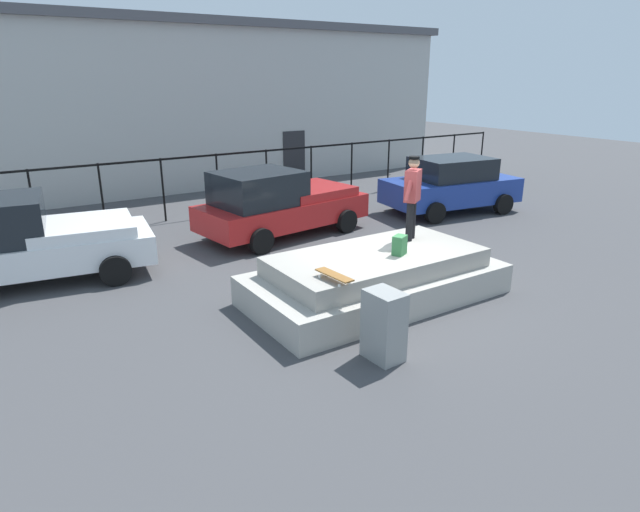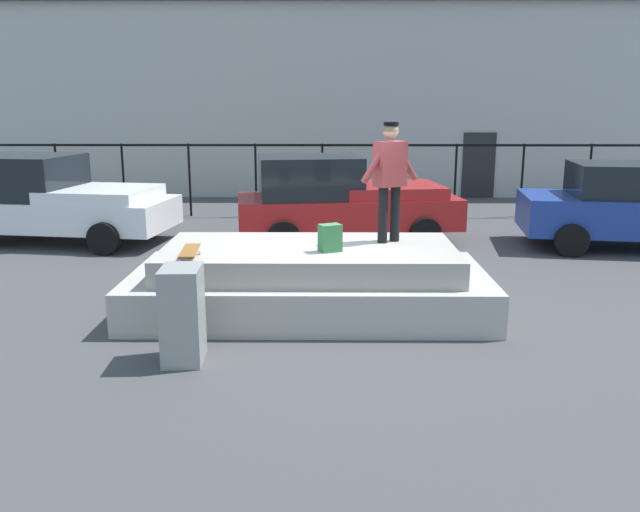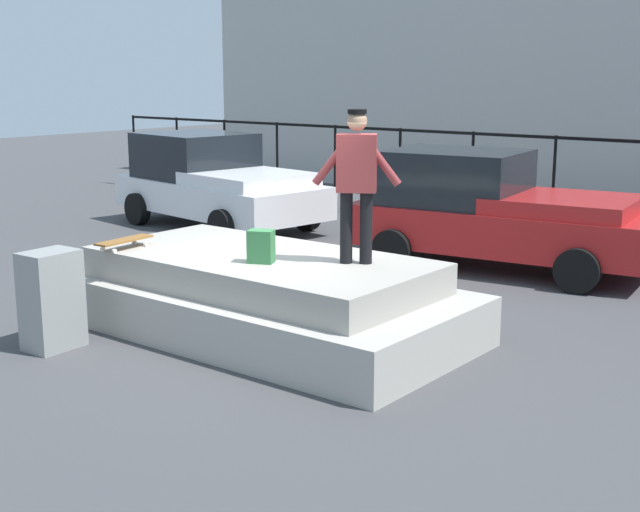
{
  "view_description": "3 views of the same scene",
  "coord_description": "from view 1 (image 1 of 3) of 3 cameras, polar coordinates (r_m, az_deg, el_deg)",
  "views": [
    {
      "loc": [
        -6.39,
        -7.71,
        4.17
      ],
      "look_at": [
        -0.66,
        1.05,
        0.63
      ],
      "focal_mm": 30.28,
      "sensor_mm": 36.0,
      "label": 1
    },
    {
      "loc": [
        0.09,
        -9.17,
        2.9
      ],
      "look_at": [
        0.01,
        0.77,
        0.58
      ],
      "focal_mm": 37.1,
      "sensor_mm": 36.0,
      "label": 2
    },
    {
      "loc": [
        6.54,
        -7.46,
        3.03
      ],
      "look_at": [
        -0.14,
        0.99,
        0.73
      ],
      "focal_mm": 48.51,
      "sensor_mm": 36.0,
      "label": 3
    }
  ],
  "objects": [
    {
      "name": "concrete_ledge",
      "position": [
        10.52,
        5.91,
        -2.28
      ],
      "size": [
        4.98,
        2.49,
        0.93
      ],
      "color": "#ADA89E",
      "rests_on": "ground_plane"
    },
    {
      "name": "car_red_pickup_mid",
      "position": [
        14.51,
        -4.44,
        5.61
      ],
      "size": [
        4.82,
        2.62,
        1.81
      ],
      "color": "#B21E1E",
      "rests_on": "ground_plane"
    },
    {
      "name": "car_white_pickup_near",
      "position": [
        12.74,
        -28.64,
        1.48
      ],
      "size": [
        4.81,
        2.72,
        1.82
      ],
      "color": "white",
      "rests_on": "ground_plane"
    },
    {
      "name": "car_blue_sedan_far",
      "position": [
        17.58,
        13.67,
        7.36
      ],
      "size": [
        4.42,
        2.62,
        1.72
      ],
      "color": "navy",
      "rests_on": "ground_plane"
    },
    {
      "name": "utility_box",
      "position": [
        8.29,
        6.77,
        -7.31
      ],
      "size": [
        0.47,
        0.62,
        1.11
      ],
      "primitive_type": "cube",
      "rotation": [
        0.0,
        0.0,
        0.05
      ],
      "color": "gray",
      "rests_on": "ground_plane"
    },
    {
      "name": "warehouse_building",
      "position": [
        24.12,
        -18.43,
        15.14
      ],
      "size": [
        24.54,
        8.72,
        6.1
      ],
      "color": "#B2B2AD",
      "rests_on": "ground_plane"
    },
    {
      "name": "ground_plane",
      "position": [
        10.85,
        5.99,
        -4.03
      ],
      "size": [
        60.0,
        60.0,
        0.0
      ],
      "primitive_type": "plane",
      "color": "#424244"
    },
    {
      "name": "fence_row",
      "position": [
        17.08,
        -10.82,
        8.55
      ],
      "size": [
        24.06,
        0.06,
        1.87
      ],
      "color": "black",
      "rests_on": "ground_plane"
    },
    {
      "name": "skateboard",
      "position": [
        8.87,
        1.51,
        -2.05
      ],
      "size": [
        0.28,
        0.81,
        0.12
      ],
      "color": "brown",
      "rests_on": "concrete_ledge"
    },
    {
      "name": "backpack",
      "position": [
        10.25,
        8.41,
        1.14
      ],
      "size": [
        0.34,
        0.3,
        0.37
      ],
      "primitive_type": "cube",
      "rotation": [
        0.0,
        0.0,
        0.44
      ],
      "color": "#33723F",
      "rests_on": "concrete_ledge"
    },
    {
      "name": "skateboarder",
      "position": [
        11.06,
        9.74,
        6.65
      ],
      "size": [
        0.88,
        0.6,
        1.7
      ],
      "color": "black",
      "rests_on": "concrete_ledge"
    }
  ]
}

